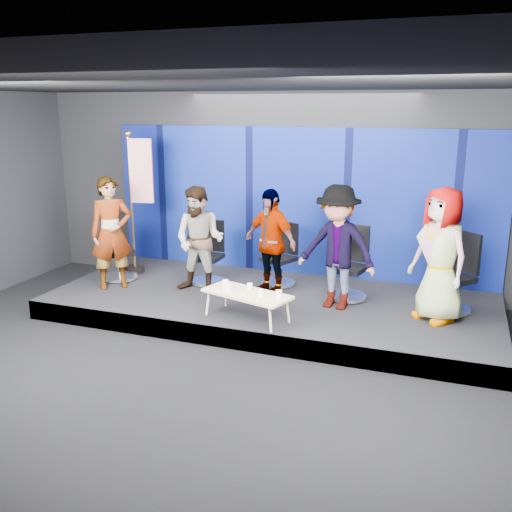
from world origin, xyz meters
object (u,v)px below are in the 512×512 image
at_px(chair_b, 208,263).
at_px(mug_d, 261,293).
at_px(mug_b, 229,288).
at_px(coffee_table, 247,295).
at_px(panelist_c, 270,242).
at_px(panelist_b, 200,240).
at_px(chair_e, 453,286).
at_px(chair_c, 280,264).
at_px(chair_d, 349,275).
at_px(panelist_d, 337,248).
at_px(mug_c, 250,287).
at_px(flag_stand, 138,199).
at_px(panelist_e, 440,255).
at_px(panelist_a, 112,233).
at_px(chair_a, 118,258).
at_px(mug_a, 226,284).
at_px(mug_e, 279,294).

bearing_deg(chair_b, mug_d, -45.83).
xyz_separation_m(chair_b, mug_b, (0.97, -1.42, 0.09)).
distance_m(coffee_table, mug_d, 0.27).
distance_m(panelist_c, mug_d, 1.39).
height_order(panelist_b, mug_b, panelist_b).
height_order(panelist_c, chair_e, panelist_c).
distance_m(chair_c, chair_d, 1.26).
bearing_deg(panelist_d, mug_c, -133.39).
bearing_deg(flag_stand, chair_d, -16.52).
bearing_deg(chair_b, panelist_b, -81.06).
xyz_separation_m(panelist_d, panelist_e, (1.45, -0.03, 0.02)).
xyz_separation_m(panelist_a, mug_b, (2.34, -0.64, -0.48)).
relative_size(mug_b, mug_d, 1.13).
distance_m(panelist_c, mug_c, 1.16).
distance_m(panelist_a, coffee_table, 2.74).
relative_size(chair_b, mug_b, 10.21).
height_order(panelist_a, chair_b, panelist_a).
distance_m(chair_a, mug_a, 2.62).
relative_size(chair_b, mug_a, 9.82).
xyz_separation_m(panelist_a, chair_d, (3.79, 0.79, -0.55)).
bearing_deg(panelist_e, mug_e, -113.89).
height_order(mug_a, mug_e, mug_a).
bearing_deg(mug_a, panelist_e, 14.53).
relative_size(panelist_c, flag_stand, 0.67).
height_order(chair_a, chair_e, chair_e).
xyz_separation_m(chair_c, panelist_e, (2.58, -0.84, 0.61)).
height_order(chair_e, flag_stand, flag_stand).
distance_m(chair_a, panelist_d, 3.95).
bearing_deg(mug_c, flag_stand, 152.18).
relative_size(panelist_c, chair_e, 1.45).
relative_size(coffee_table, mug_e, 13.32).
bearing_deg(chair_e, chair_d, -140.67).
xyz_separation_m(panelist_c, chair_e, (2.81, 0.13, -0.47)).
distance_m(chair_c, mug_e, 1.84).
height_order(panelist_c, panelist_e, panelist_e).
distance_m(chair_d, chair_e, 1.57).
height_order(chair_b, chair_d, chair_d).
bearing_deg(panelist_d, mug_b, -134.12).
xyz_separation_m(panelist_a, chair_b, (1.37, 0.78, -0.58)).
xyz_separation_m(panelist_e, mug_a, (-2.92, -0.76, -0.51)).
relative_size(chair_a, panelist_a, 0.62).
bearing_deg(chair_a, mug_a, -62.85).
xyz_separation_m(mug_c, mug_d, (0.25, -0.21, -0.00)).
bearing_deg(chair_a, chair_c, -28.55).
distance_m(panelist_b, panelist_c, 1.13).
height_order(chair_b, chair_c, chair_b).
bearing_deg(panelist_a, chair_d, -29.65).
relative_size(panelist_b, mug_b, 16.54).
height_order(panelist_b, coffee_table, panelist_b).
distance_m(chair_b, panelist_e, 3.86).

